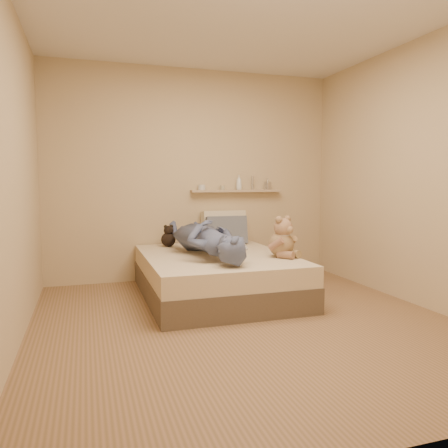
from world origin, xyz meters
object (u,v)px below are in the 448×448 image
object	(u,v)px
teddy_bear	(283,240)
pillow_grey	(226,230)
wall_shelf	(237,191)
dark_plush	(168,237)
bed	(216,275)
person	(206,237)
game_console	(238,247)
pillow_cream	(224,227)

from	to	relation	value
teddy_bear	pillow_grey	xyz separation A→B (m)	(-0.27, 1.04, -0.01)
wall_shelf	teddy_bear	bearing A→B (deg)	-87.50
dark_plush	wall_shelf	world-z (taller)	wall_shelf
dark_plush	pillow_grey	world-z (taller)	pillow_grey
bed	teddy_bear	world-z (taller)	teddy_bear
bed	person	distance (m)	0.43
bed	pillow_grey	world-z (taller)	pillow_grey
teddy_bear	pillow_grey	size ratio (longest dim) A/B	0.85
game_console	pillow_cream	bearing A→B (deg)	77.65
pillow_grey	wall_shelf	size ratio (longest dim) A/B	0.42
pillow_cream	wall_shelf	distance (m)	0.50
bed	wall_shelf	xyz separation A→B (m)	(0.55, 0.91, 0.88)
pillow_grey	wall_shelf	distance (m)	0.57
wall_shelf	game_console	bearing A→B (deg)	-108.83
teddy_bear	person	distance (m)	0.79
pillow_grey	person	distance (m)	0.86
teddy_bear	pillow_grey	bearing A→B (deg)	104.27
bed	person	world-z (taller)	person
bed	teddy_bear	distance (m)	0.81
pillow_grey	pillow_cream	bearing A→B (deg)	85.52
game_console	pillow_cream	world-z (taller)	pillow_cream
game_console	wall_shelf	bearing A→B (deg)	71.17
teddy_bear	pillow_cream	distance (m)	1.21
bed	pillow_grey	distance (m)	0.87
teddy_bear	pillow_cream	bearing A→B (deg)	102.13
pillow_grey	wall_shelf	world-z (taller)	wall_shelf
bed	teddy_bear	xyz separation A→B (m)	(0.61, -0.35, 0.40)
pillow_cream	dark_plush	bearing A→B (deg)	-169.56
pillow_grey	teddy_bear	bearing A→B (deg)	-75.73
pillow_cream	person	bearing A→B (deg)	-118.63
dark_plush	pillow_grey	size ratio (longest dim) A/B	0.53
bed	pillow_cream	bearing A→B (deg)	67.10
pillow_grey	person	xyz separation A→B (m)	(-0.46, -0.73, 0.02)
game_console	pillow_cream	size ratio (longest dim) A/B	0.34
wall_shelf	pillow_cream	bearing A→B (deg)	-158.39
game_console	pillow_grey	world-z (taller)	pillow_grey
game_console	dark_plush	size ratio (longest dim) A/B	0.71
bed	pillow_grey	bearing A→B (deg)	63.79
person	teddy_bear	bearing A→B (deg)	151.88
bed	game_console	distance (m)	0.70
person	wall_shelf	xyz separation A→B (m)	(0.67, 0.94, 0.46)
game_console	teddy_bear	bearing A→B (deg)	22.11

